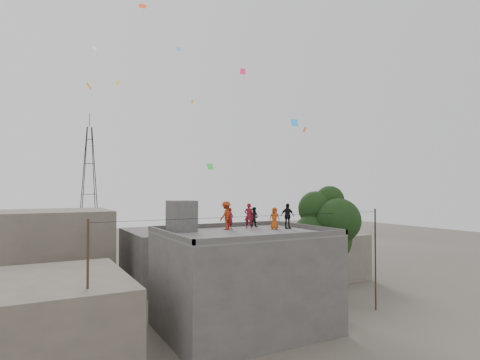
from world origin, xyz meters
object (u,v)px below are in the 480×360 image
object	(u,v)px
transmission_tower	(89,188)
person_dark_adult	(287,216)
tree	(328,227)
person_red_adult	(249,216)
stair_head_box	(182,216)

from	to	relation	value
transmission_tower	person_dark_adult	bearing A→B (deg)	-78.68
tree	person_red_adult	world-z (taller)	tree
stair_head_box	transmission_tower	distance (m)	37.46
stair_head_box	person_red_adult	size ratio (longest dim) A/B	1.14
person_red_adult	transmission_tower	bearing A→B (deg)	-47.66
person_red_adult	person_dark_adult	xyz separation A→B (m)	(2.28, -1.42, 0.00)
tree	person_dark_adult	xyz separation A→B (m)	(-3.50, 0.12, 0.88)
transmission_tower	person_red_adult	xyz separation A→B (m)	(5.59, -37.87, -2.09)
tree	transmission_tower	distance (m)	41.12
person_dark_adult	stair_head_box	bearing A→B (deg)	170.68
stair_head_box	tree	distance (m)	10.80
stair_head_box	transmission_tower	xyz separation A→B (m)	(-0.80, 37.40, 1.97)
stair_head_box	tree	size ratio (longest dim) A/B	0.22
stair_head_box	person_dark_adult	distance (m)	7.32
tree	transmission_tower	xyz separation A→B (m)	(-11.37, 39.40, 2.97)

